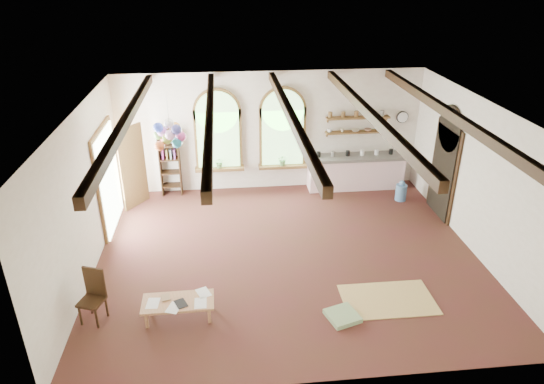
{
  "coord_description": "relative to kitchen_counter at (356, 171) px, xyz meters",
  "views": [
    {
      "loc": [
        -1.26,
        -8.71,
        5.71
      ],
      "look_at": [
        -0.28,
        0.6,
        1.22
      ],
      "focal_mm": 32.0,
      "sensor_mm": 36.0,
      "label": 1
    }
  ],
  "objects": [
    {
      "name": "shelf_cup_b",
      "position": [
        -0.4,
        0.18,
        1.14
      ],
      "size": [
        0.1,
        0.1,
        0.09
      ],
      "primitive_type": "imported",
      "color": "beige",
      "rests_on": "wall_shelf_lower"
    },
    {
      "name": "bookshelf",
      "position": [
        -5.0,
        0.12,
        0.42
      ],
      "size": [
        0.53,
        0.32,
        1.8
      ],
      "color": "#372111",
      "rests_on": "floor"
    },
    {
      "name": "left_doorway",
      "position": [
        -6.25,
        -1.4,
        0.67
      ],
      "size": [
        0.1,
        1.9,
        2.5
      ],
      "primitive_type": "cube",
      "color": "brown",
      "rests_on": "floor"
    },
    {
      "name": "wall_shelf_lower",
      "position": [
        0.0,
        0.18,
        1.07
      ],
      "size": [
        1.7,
        0.24,
        0.04
      ],
      "primitive_type": "cube",
      "color": "brown",
      "rests_on": "wall_back"
    },
    {
      "name": "shelf_cup_a",
      "position": [
        -0.75,
        0.18,
        1.14
      ],
      "size": [
        0.12,
        0.1,
        0.1
      ],
      "primitive_type": "imported",
      "color": "white",
      "rests_on": "wall_shelf_lower"
    },
    {
      "name": "kitchen_counter",
      "position": [
        0.0,
        0.0,
        0.0
      ],
      "size": [
        2.68,
        0.62,
        0.94
      ],
      "color": "white",
      "rests_on": "floor"
    },
    {
      "name": "right_doorway",
      "position": [
        1.65,
        -1.7,
        0.62
      ],
      "size": [
        0.1,
        1.3,
        2.4
      ],
      "primitive_type": "cube",
      "color": "black",
      "rests_on": "floor"
    },
    {
      "name": "side_chair",
      "position": [
        -5.94,
        -4.91,
        -0.19
      ],
      "size": [
        0.5,
        0.5,
        0.99
      ],
      "color": "#372111",
      "rests_on": "floor"
    },
    {
      "name": "ceiling_beams",
      "position": [
        -2.3,
        -3.2,
        2.62
      ],
      "size": [
        6.2,
        6.8,
        0.18
      ],
      "primitive_type": null,
      "color": "#372111",
      "rests_on": "ceiling"
    },
    {
      "name": "wall_clock",
      "position": [
        1.25,
        0.25,
        1.42
      ],
      "size": [
        0.32,
        0.04,
        0.32
      ],
      "primitive_type": "cylinder",
      "rotation": [
        1.57,
        0.0,
        0.0
      ],
      "color": "black",
      "rests_on": "wall_back"
    },
    {
      "name": "water_jug_a",
      "position": [
        0.8,
        0.0,
        -0.22
      ],
      "size": [
        0.31,
        0.31,
        0.6
      ],
      "color": "#5583B6",
      "rests_on": "floor"
    },
    {
      "name": "potted_plant_right",
      "position": [
        -2.0,
        0.12,
        0.37
      ],
      "size": [
        0.27,
        0.23,
        0.3
      ],
      "primitive_type": "imported",
      "color": "#598C4C",
      "rests_on": "window_right"
    },
    {
      "name": "window_left",
      "position": [
        -3.7,
        0.23,
        1.16
      ],
      "size": [
        1.3,
        0.28,
        2.2
      ],
      "color": "brown",
      "rests_on": "floor"
    },
    {
      "name": "window_right",
      "position": [
        -2.0,
        0.23,
        1.16
      ],
      "size": [
        1.3,
        0.28,
        2.2
      ],
      "color": "brown",
      "rests_on": "floor"
    },
    {
      "name": "shelf_bowl_b",
      "position": [
        0.3,
        0.18,
        1.12
      ],
      "size": [
        0.2,
        0.2,
        0.06
      ],
      "primitive_type": "imported",
      "color": "#8C664C",
      "rests_on": "wall_shelf_lower"
    },
    {
      "name": "floor_cushion",
      "position": [
        -1.61,
        -5.33,
        -0.43
      ],
      "size": [
        0.65,
        0.65,
        0.09
      ],
      "primitive_type": "cube",
      "rotation": [
        0.0,
        0.0,
        0.31
      ],
      "color": "#82A16F",
      "rests_on": "floor"
    },
    {
      "name": "shelf_bowl_a",
      "position": [
        -0.05,
        0.18,
        1.12
      ],
      "size": [
        0.22,
        0.22,
        0.05
      ],
      "primitive_type": "imported",
      "color": "beige",
      "rests_on": "wall_shelf_lower"
    },
    {
      "name": "balloon_cluster",
      "position": [
        -4.71,
        -1.86,
        1.86
      ],
      "size": [
        0.72,
        0.77,
        1.14
      ],
      "color": "silver",
      "rests_on": "floor"
    },
    {
      "name": "shelf_vase",
      "position": [
        0.65,
        0.18,
        1.19
      ],
      "size": [
        0.18,
        0.18,
        0.19
      ],
      "primitive_type": "imported",
      "color": "slate",
      "rests_on": "wall_shelf_lower"
    },
    {
      "name": "water_jug_b",
      "position": [
        1.0,
        -0.9,
        -0.24
      ],
      "size": [
        0.29,
        0.29,
        0.56
      ],
      "color": "#5583B6",
      "rests_on": "floor"
    },
    {
      "name": "floor_mat",
      "position": [
        -0.65,
        -4.92,
        -0.47
      ],
      "size": [
        1.7,
        1.05,
        0.02
      ],
      "primitive_type": "cube",
      "rotation": [
        0.0,
        0.0,
        -0.0
      ],
      "color": "#D7C16B",
      "rests_on": "floor"
    },
    {
      "name": "wall_shelf_upper",
      "position": [
        0.0,
        0.18,
        1.47
      ],
      "size": [
        1.7,
        0.24,
        0.04
      ],
      "primitive_type": "cube",
      "color": "brown",
      "rests_on": "wall_back"
    },
    {
      "name": "floor",
      "position": [
        -2.3,
        -3.2,
        -0.48
      ],
      "size": [
        8.0,
        8.0,
        0.0
      ],
      "primitive_type": "plane",
      "color": "#4E2320",
      "rests_on": "ground"
    },
    {
      "name": "table_book",
      "position": [
        -4.77,
        -4.91,
        -0.11
      ],
      "size": [
        0.2,
        0.25,
        0.02
      ],
      "primitive_type": "imported",
      "rotation": [
        0.0,
        0.0,
        0.25
      ],
      "color": "olive",
      "rests_on": "coffee_table"
    },
    {
      "name": "coffee_table",
      "position": [
        -4.48,
        -5.0,
        -0.16
      ],
      "size": [
        1.25,
        0.59,
        0.35
      ],
      "color": "#B67C53",
      "rests_on": "floor"
    },
    {
      "name": "tablet",
      "position": [
        -4.42,
        -5.08,
        -0.12
      ],
      "size": [
        0.27,
        0.31,
        0.01
      ],
      "primitive_type": "cube",
      "rotation": [
        0.0,
        0.0,
        0.42
      ],
      "color": "black",
      "rests_on": "coffee_table"
    },
    {
      "name": "potted_plant_left",
      "position": [
        -3.7,
        0.12,
        0.37
      ],
      "size": [
        0.27,
        0.23,
        0.3
      ],
      "primitive_type": "imported",
      "color": "#598C4C",
      "rests_on": "window_left"
    }
  ]
}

